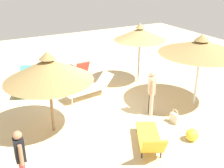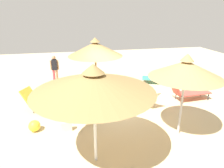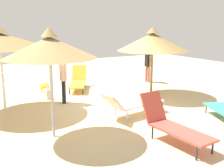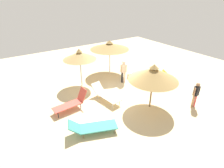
% 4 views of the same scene
% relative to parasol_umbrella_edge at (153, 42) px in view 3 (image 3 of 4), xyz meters
% --- Properties ---
extents(ground, '(24.00, 24.00, 0.10)m').
position_rel_parasol_umbrella_edge_xyz_m(ground, '(0.67, -1.89, -2.08)').
color(ground, beige).
extents(parasol_umbrella_edge, '(2.62, 2.62, 2.57)m').
position_rel_parasol_umbrella_edge_xyz_m(parasol_umbrella_edge, '(0.00, 0.00, 0.00)').
color(parasol_umbrella_edge, olive).
rests_on(parasol_umbrella_edge, ground).
extents(parasol_umbrella_center, '(2.15, 2.15, 2.62)m').
position_rel_parasol_umbrella_edge_xyz_m(parasol_umbrella_center, '(2.06, -4.52, 0.13)').
color(parasol_umbrella_center, '#B2B2B7').
rests_on(parasol_umbrella_center, ground).
extents(lounge_chair_front, '(0.93, 2.12, 0.82)m').
position_rel_parasol_umbrella_edge_xyz_m(lounge_chair_front, '(1.71, -2.02, -1.63)').
color(lounge_chair_front, silver).
rests_on(lounge_chair_front, ground).
extents(lounge_chair_back, '(1.99, 1.43, 0.89)m').
position_rel_parasol_umbrella_edge_xyz_m(lounge_chair_back, '(-2.29, -2.06, -1.67)').
color(lounge_chair_back, gold).
rests_on(lounge_chair_back, ground).
extents(lounge_chair_near_right, '(1.93, 0.74, 1.03)m').
position_rel_parasol_umbrella_edge_xyz_m(lounge_chair_near_right, '(3.70, -2.23, -1.59)').
color(lounge_chair_near_right, '#CC4C3F').
rests_on(lounge_chair_near_right, ground).
extents(person_standing_far_right, '(0.45, 0.23, 1.51)m').
position_rel_parasol_umbrella_edge_xyz_m(person_standing_far_right, '(-2.05, 1.36, -1.19)').
color(person_standing_far_right, '#A57554').
rests_on(person_standing_far_right, ground).
extents(person_standing_edge, '(0.42, 0.31, 1.62)m').
position_rel_parasol_umbrella_edge_xyz_m(person_standing_edge, '(-0.61, -3.28, -1.11)').
color(person_standing_edge, black).
rests_on(person_standing_edge, ground).
extents(handbag, '(0.36, 0.15, 0.51)m').
position_rel_parasol_umbrella_edge_xyz_m(handbag, '(-1.48, -3.63, -1.85)').
color(handbag, beige).
rests_on(handbag, ground).
extents(beach_ball, '(0.38, 0.38, 0.38)m').
position_rel_parasol_umbrella_edge_xyz_m(beach_ball, '(-2.50, -3.43, -1.84)').
color(beach_ball, yellow).
rests_on(beach_ball, ground).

